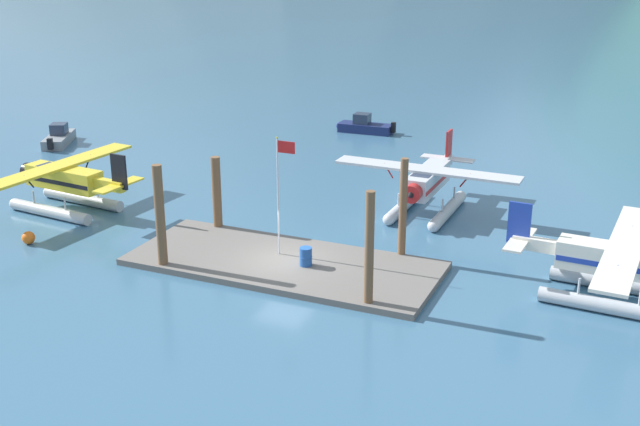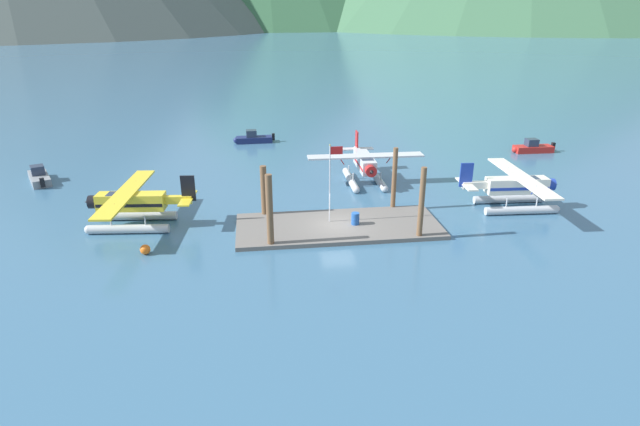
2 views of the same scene
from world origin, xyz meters
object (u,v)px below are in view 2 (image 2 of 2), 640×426
fuel_drum (355,219)px  seaplane_yellow_port_fwd (131,206)px  boat_navy_open_north (253,138)px  boat_red_open_east (532,148)px  mooring_buoy (145,249)px  seaplane_cream_stbd_fwd (516,190)px  boat_grey_open_west (39,177)px  seaplane_silver_bow_right (365,166)px  flagpole (332,174)px

fuel_drum → seaplane_yellow_port_fwd: bearing=171.5°
fuel_drum → seaplane_yellow_port_fwd: size_ratio=0.08×
boat_navy_open_north → seaplane_yellow_port_fwd: bearing=-110.1°
fuel_drum → boat_navy_open_north: 27.65m
boat_red_open_east → fuel_drum: bearing=-142.0°
seaplane_yellow_port_fwd → boat_red_open_east: bearing=22.0°
mooring_buoy → seaplane_cream_stbd_fwd: bearing=9.7°
boat_red_open_east → boat_grey_open_west: size_ratio=1.08×
mooring_buoy → seaplane_cream_stbd_fwd: (27.68, 4.71, 1.25)m
seaplane_cream_stbd_fwd → boat_navy_open_north: 31.90m
boat_navy_open_north → boat_grey_open_west: size_ratio=1.08×
mooring_buoy → boat_navy_open_north: size_ratio=0.13×
mooring_buoy → seaplane_silver_bow_right: (17.15, 12.59, 1.25)m
boat_grey_open_west → seaplane_silver_bow_right: bearing=-8.0°
fuel_drum → boat_navy_open_north: size_ratio=0.18×
seaplane_yellow_port_fwd → boat_red_open_east: seaplane_yellow_port_fwd is taller
seaplane_silver_bow_right → boat_navy_open_north: seaplane_silver_bow_right is taller
fuel_drum → boat_red_open_east: boat_red_open_east is taller
fuel_drum → seaplane_cream_stbd_fwd: bearing=9.6°
seaplane_yellow_port_fwd → boat_grey_open_west: size_ratio=2.32×
mooring_buoy → boat_red_open_east: size_ratio=0.13×
boat_navy_open_north → boat_red_open_east: 31.75m
fuel_drum → mooring_buoy: size_ratio=1.33×
flagpole → fuel_drum: flagpole is taller
flagpole → seaplane_cream_stbd_fwd: 15.24m
fuel_drum → boat_red_open_east: bearing=38.0°
flagpole → seaplane_cream_stbd_fwd: bearing=5.7°
seaplane_yellow_port_fwd → seaplane_silver_bow_right: size_ratio=1.01×
flagpole → mooring_buoy: flagpole is taller
fuel_drum → flagpole: bearing=154.6°
flagpole → mooring_buoy: (-12.69, -3.23, -3.59)m
fuel_drum → seaplane_yellow_port_fwd: 16.20m
boat_navy_open_north → boat_red_open_east: bearing=-15.3°
fuel_drum → seaplane_silver_bow_right: bearing=74.4°
seaplane_yellow_port_fwd → seaplane_silver_bow_right: bearing=22.3°
fuel_drum → seaplane_yellow_port_fwd: (-16.00, 2.41, 0.84)m
flagpole → boat_navy_open_north: 26.73m
fuel_drum → seaplane_cream_stbd_fwd: seaplane_cream_stbd_fwd is taller
seaplane_yellow_port_fwd → seaplane_silver_bow_right: 20.35m
boat_navy_open_north → boat_red_open_east: same height
flagpole → seaplane_cream_stbd_fwd: (14.99, 1.49, -2.34)m
fuel_drum → mooring_buoy: bearing=-170.3°
seaplane_yellow_port_fwd → boat_navy_open_north: (8.89, 24.31, -1.09)m
boat_navy_open_north → fuel_drum: bearing=-75.1°
flagpole → seaplane_silver_bow_right: 10.63m
fuel_drum → boat_navy_open_north: (-7.11, 26.72, -0.25)m
mooring_buoy → boat_navy_open_north: bearing=76.1°
flagpole → boat_red_open_east: flagpole is taller
seaplane_silver_bow_right → seaplane_cream_stbd_fwd: same height
seaplane_cream_stbd_fwd → boat_red_open_east: seaplane_cream_stbd_fwd is taller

